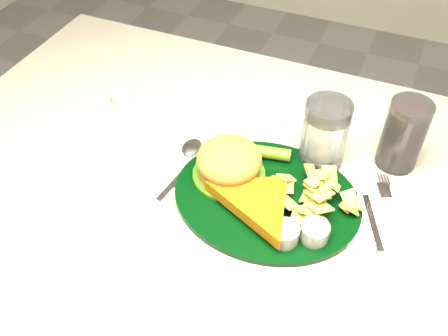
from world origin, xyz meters
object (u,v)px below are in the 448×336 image
at_px(table, 241,307).
at_px(water_glass, 325,134).
at_px(fork_napkin, 373,218).
at_px(dinner_plate, 268,185).
at_px(cola_glass, 403,135).

xyz_separation_m(table, water_glass, (0.09, 0.12, 0.44)).
height_order(table, water_glass, water_glass).
bearing_deg(water_glass, fork_napkin, -41.61).
height_order(dinner_plate, water_glass, water_glass).
xyz_separation_m(table, fork_napkin, (0.20, 0.02, 0.38)).
relative_size(water_glass, fork_napkin, 0.83).
bearing_deg(water_glass, dinner_plate, -114.03).
distance_m(dinner_plate, water_glass, 0.14).
bearing_deg(fork_napkin, dinner_plate, 165.04).
xyz_separation_m(table, cola_glass, (0.21, 0.17, 0.44)).
distance_m(table, fork_napkin, 0.43).
xyz_separation_m(dinner_plate, fork_napkin, (0.17, 0.02, -0.03)).
distance_m(table, water_glass, 0.46).
distance_m(water_glass, cola_glass, 0.13).
bearing_deg(fork_napkin, table, 162.82).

